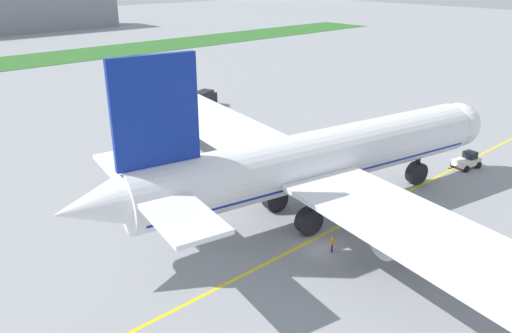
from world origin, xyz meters
The scene contains 6 objects.
ground_plane centered at (0.00, 0.00, 0.00)m, with size 600.00×600.00×0.00m, color gray.
apron_taxi_line centered at (0.00, 1.63, 0.00)m, with size 280.00×0.36×0.01m, color yellow.
airliner_foreground centered at (4.43, 5.37, 6.38)m, with size 51.40×80.95×18.79m.
pushback_tug centered at (30.37, 0.64, 0.99)m, with size 5.56×2.94×2.20m.
ground_crew_wingwalker_port centered at (0.29, -1.08, 1.04)m, with size 0.50×0.50×1.72m.
service_truck_baggage_loader centered at (23.34, 49.60, 1.68)m, with size 5.26×3.83×3.16m.
Camera 1 is at (-32.80, -26.88, 25.32)m, focal length 35.26 mm.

